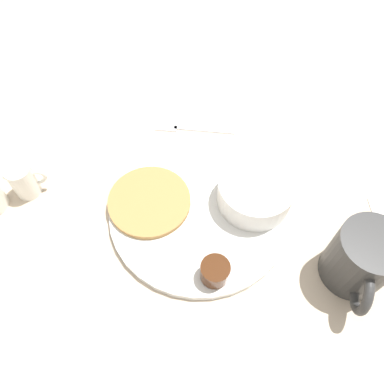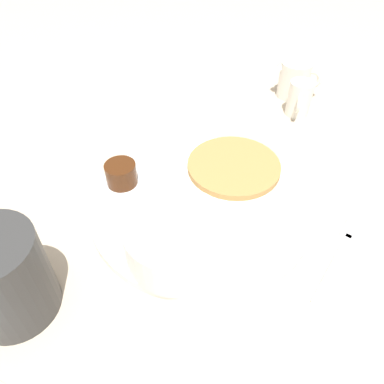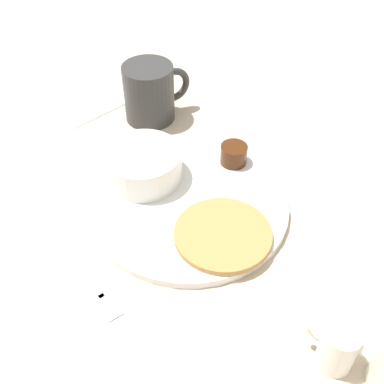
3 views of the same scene
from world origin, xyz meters
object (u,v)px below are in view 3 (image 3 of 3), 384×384
object	(u,v)px
bowl	(143,164)
creamer_pitcher_near	(337,347)
fork	(94,286)
coffee_mug	(150,92)
plate	(189,205)

from	to	relation	value
bowl	creamer_pitcher_near	size ratio (longest dim) A/B	1.86
creamer_pitcher_near	fork	xyz separation A→B (m)	(0.11, -0.27, -0.03)
bowl	fork	xyz separation A→B (m)	(0.18, 0.09, -0.04)
coffee_mug	fork	world-z (taller)	coffee_mug
plate	fork	xyz separation A→B (m)	(0.18, 0.00, -0.00)
coffee_mug	fork	bearing A→B (deg)	33.49
coffee_mug	fork	distance (m)	0.37
plate	creamer_pitcher_near	bearing A→B (deg)	74.79
coffee_mug	creamer_pitcher_near	bearing A→B (deg)	66.96
coffee_mug	creamer_pitcher_near	world-z (taller)	coffee_mug
creamer_pitcher_near	fork	world-z (taller)	creamer_pitcher_near
plate	creamer_pitcher_near	distance (m)	0.29
coffee_mug	bowl	bearing A→B (deg)	40.73
plate	coffee_mug	world-z (taller)	coffee_mug
bowl	coffee_mug	xyz separation A→B (m)	(-0.13, -0.11, 0.01)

